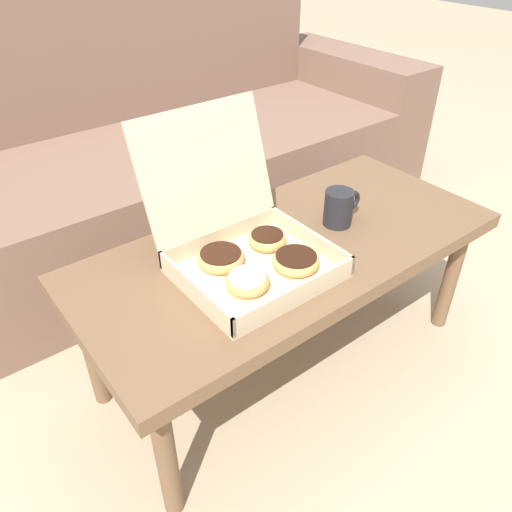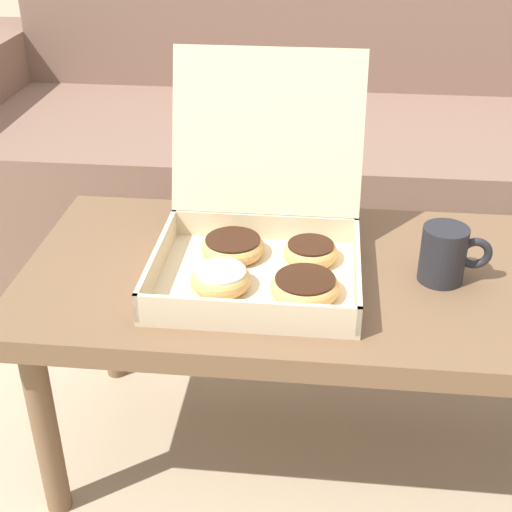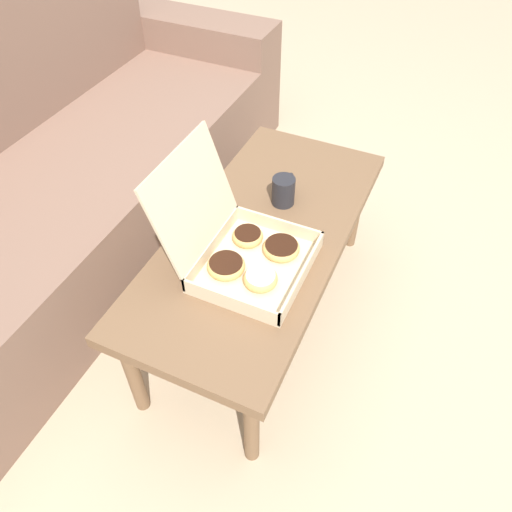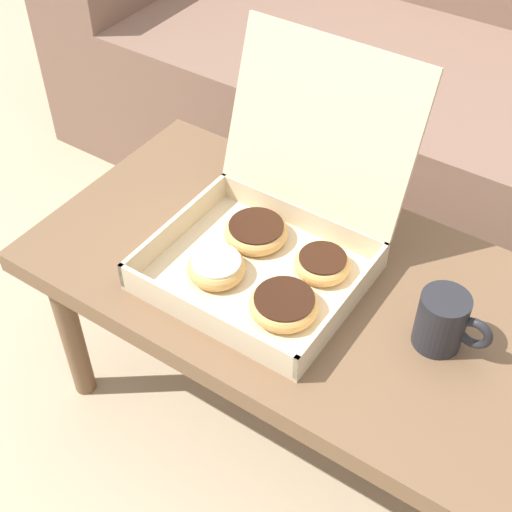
{
  "view_description": "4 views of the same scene",
  "coord_description": "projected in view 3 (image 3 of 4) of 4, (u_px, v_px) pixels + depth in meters",
  "views": [
    {
      "loc": [
        -0.71,
        -0.85,
        1.11
      ],
      "look_at": [
        -0.15,
        -0.13,
        0.46
      ],
      "focal_mm": 35.0,
      "sensor_mm": 36.0,
      "label": 1
    },
    {
      "loc": [
        -0.04,
        -1.13,
        1.04
      ],
      "look_at": [
        -0.15,
        -0.13,
        0.46
      ],
      "focal_mm": 50.0,
      "sensor_mm": 36.0,
      "label": 2
    },
    {
      "loc": [
        -1.03,
        -0.53,
        1.48
      ],
      "look_at": [
        -0.15,
        -0.13,
        0.46
      ],
      "focal_mm": 35.0,
      "sensor_mm": 36.0,
      "label": 3
    },
    {
      "loc": [
        0.31,
        -0.82,
        1.27
      ],
      "look_at": [
        -0.15,
        -0.13,
        0.46
      ],
      "focal_mm": 50.0,
      "sensor_mm": 36.0,
      "label": 4
    }
  ],
  "objects": [
    {
      "name": "pastry_box",
      "position": [
        243.0,
        248.0,
        1.42
      ],
      "size": [
        0.34,
        0.38,
        0.33
      ],
      "color": "beige",
      "rests_on": "coffee_table"
    },
    {
      "name": "coffee_mug",
      "position": [
        284.0,
        190.0,
        1.62
      ],
      "size": [
        0.12,
        0.07,
        0.1
      ],
      "color": "#232328",
      "rests_on": "coffee_table"
    },
    {
      "name": "coffee_table",
      "position": [
        261.0,
        241.0,
        1.58
      ],
      "size": [
        1.1,
        0.5,
        0.41
      ],
      "color": "brown",
      "rests_on": "ground_plane"
    },
    {
      "name": "couch",
      "position": [
        45.0,
        186.0,
        1.89
      ],
      "size": [
        2.42,
        0.83,
        0.88
      ],
      "color": "#7A5B4C",
      "rests_on": "ground_plane"
    },
    {
      "name": "ground_plane",
      "position": [
        241.0,
        305.0,
        1.87
      ],
      "size": [
        12.0,
        12.0,
        0.0
      ],
      "primitive_type": "plane",
      "color": "tan"
    }
  ]
}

